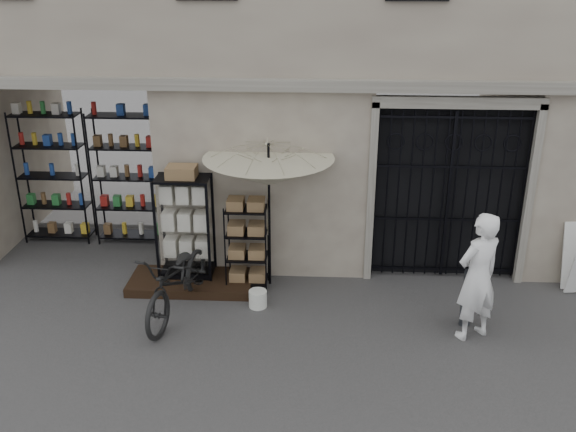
# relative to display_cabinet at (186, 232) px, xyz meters

# --- Properties ---
(ground) EXTENTS (80.00, 80.00, 0.00)m
(ground) POSITION_rel_display_cabinet_xyz_m (2.48, -1.73, -0.90)
(ground) COLOR black
(ground) RESTS_ON ground
(shop_recess) EXTENTS (3.00, 1.70, 3.00)m
(shop_recess) POSITION_rel_display_cabinet_xyz_m (-2.02, 1.07, 0.60)
(shop_recess) COLOR black
(shop_recess) RESTS_ON ground
(shop_shelving) EXTENTS (2.70, 0.50, 2.50)m
(shop_shelving) POSITION_rel_display_cabinet_xyz_m (-2.07, 1.57, 0.35)
(shop_shelving) COLOR black
(shop_shelving) RESTS_ON ground
(iron_gate) EXTENTS (2.50, 0.21, 3.00)m
(iron_gate) POSITION_rel_display_cabinet_xyz_m (4.23, 0.54, 0.60)
(iron_gate) COLOR black
(iron_gate) RESTS_ON ground
(step_platform) EXTENTS (2.00, 0.90, 0.15)m
(step_platform) POSITION_rel_display_cabinet_xyz_m (0.08, -0.18, -0.83)
(step_platform) COLOR black
(step_platform) RESTS_ON ground
(display_cabinet) EXTENTS (0.96, 0.75, 1.82)m
(display_cabinet) POSITION_rel_display_cabinet_xyz_m (0.00, 0.00, 0.00)
(display_cabinet) COLOR black
(display_cabinet) RESTS_ON step_platform
(wire_rack) EXTENTS (0.67, 0.50, 1.47)m
(wire_rack) POSITION_rel_display_cabinet_xyz_m (1.01, -0.15, -0.19)
(wire_rack) COLOR black
(wire_rack) RESTS_ON ground
(market_umbrella) EXTENTS (2.36, 2.38, 2.89)m
(market_umbrella) POSITION_rel_display_cabinet_xyz_m (1.37, -0.02, 1.18)
(market_umbrella) COLOR black
(market_umbrella) RESTS_ON ground
(white_bucket) EXTENTS (0.36, 0.36, 0.27)m
(white_bucket) POSITION_rel_display_cabinet_xyz_m (1.24, -0.77, -0.77)
(white_bucket) COLOR silver
(white_bucket) RESTS_ON ground
(bicycle) EXTENTS (0.94, 1.24, 2.12)m
(bicycle) POSITION_rel_display_cabinet_xyz_m (0.07, -1.02, -0.90)
(bicycle) COLOR black
(bicycle) RESTS_ON ground
(steel_bollard) EXTENTS (0.18, 0.18, 0.88)m
(steel_bollard) POSITION_rel_display_cabinet_xyz_m (4.33, -1.12, -0.46)
(steel_bollard) COLOR #41464D
(steel_bollard) RESTS_ON ground
(shopkeeper) EXTENTS (1.54, 1.99, 0.45)m
(shopkeeper) POSITION_rel_display_cabinet_xyz_m (4.36, -1.42, -0.90)
(shopkeeper) COLOR white
(shopkeeper) RESTS_ON ground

